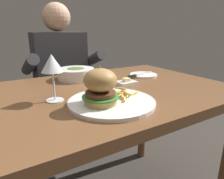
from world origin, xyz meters
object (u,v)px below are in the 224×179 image
object	(u,v)px
table_knife	(138,75)
wine_glass	(52,65)
main_plate	(112,102)
soup_bowl	(76,73)
burger_sandwich	(100,86)
butter_dish	(126,83)
diner_person	(62,89)
bread_plate	(143,75)

from	to	relation	value
table_knife	wine_glass	bearing A→B (deg)	-164.60
main_plate	table_knife	xyz separation A→B (m)	(0.35, 0.28, 0.01)
soup_bowl	main_plate	bearing A→B (deg)	-93.95
main_plate	burger_sandwich	distance (m)	0.09
wine_glass	butter_dish	xyz separation A→B (m)	(0.36, 0.04, -0.13)
burger_sandwich	wine_glass	bearing A→B (deg)	128.30
butter_dish	diner_person	distance (m)	0.70
main_plate	bread_plate	size ratio (longest dim) A/B	2.00
table_knife	soup_bowl	distance (m)	0.35
table_knife	diner_person	bearing A→B (deg)	115.97
table_knife	butter_dish	bearing A→B (deg)	-145.97
table_knife	soup_bowl	bearing A→B (deg)	156.13
butter_dish	bread_plate	bearing A→B (deg)	29.89
bread_plate	table_knife	size ratio (longest dim) A/B	0.77
main_plate	butter_dish	world-z (taller)	butter_dish
soup_bowl	diner_person	size ratio (longest dim) A/B	0.17
wine_glass	bread_plate	bearing A→B (deg)	15.30
main_plate	butter_dish	bearing A→B (deg)	42.98
main_plate	bread_plate	xyz separation A→B (m)	(0.39, 0.29, -0.00)
butter_dish	wine_glass	bearing A→B (deg)	-174.20
wine_glass	burger_sandwich	bearing A→B (deg)	-51.70
soup_bowl	table_knife	bearing A→B (deg)	-23.87
main_plate	wine_glass	distance (m)	0.26
soup_bowl	diner_person	bearing A→B (deg)	84.28
burger_sandwich	table_knife	size ratio (longest dim) A/B	0.65
bread_plate	soup_bowl	world-z (taller)	soup_bowl
wine_glass	soup_bowl	world-z (taller)	wine_glass
burger_sandwich	soup_bowl	xyz separation A→B (m)	(0.08, 0.43, -0.04)
bread_plate	soup_bowl	size ratio (longest dim) A/B	0.81
wine_glass	bread_plate	distance (m)	0.60
wine_glass	soup_bowl	size ratio (longest dim) A/B	0.90
burger_sandwich	wine_glass	world-z (taller)	wine_glass
wine_glass	diner_person	size ratio (longest dim) A/B	0.15
burger_sandwich	bread_plate	world-z (taller)	burger_sandwich
wine_glass	diner_person	bearing A→B (deg)	71.27
burger_sandwich	butter_dish	world-z (taller)	burger_sandwich
table_knife	soup_bowl	size ratio (longest dim) A/B	1.05
main_plate	burger_sandwich	bearing A→B (deg)	-170.62
table_knife	diner_person	distance (m)	0.65
burger_sandwich	soup_bowl	distance (m)	0.44
butter_dish	diner_person	bearing A→B (deg)	100.08
main_plate	soup_bowl	bearing A→B (deg)	86.05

